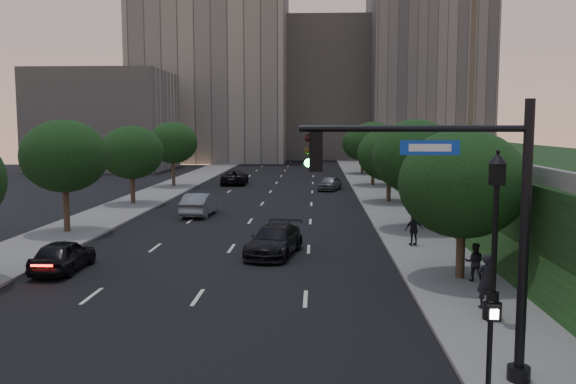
{
  "coord_description": "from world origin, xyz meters",
  "views": [
    {
      "loc": [
        4.37,
        -16.82,
        6.38
      ],
      "look_at": [
        3.2,
        8.42,
        3.6
      ],
      "focal_mm": 38.0,
      "sensor_mm": 36.0,
      "label": 1
    }
  ],
  "objects_px": {
    "sedan_far_right": "(330,183)",
    "sedan_mid_left": "(200,204)",
    "sedan_near_left": "(63,255)",
    "pedestrian_c": "(414,229)",
    "pedestrian_b": "(474,262)",
    "sedan_far_left": "(235,177)",
    "traffic_signal_mast": "(478,238)",
    "street_lamp": "(495,243)",
    "pedestrian_a": "(485,281)",
    "sedan_near_right": "(274,240)"
  },
  "relations": [
    {
      "from": "traffic_signal_mast",
      "to": "sedan_mid_left",
      "type": "distance_m",
      "value": 30.35
    },
    {
      "from": "sedan_near_left",
      "to": "sedan_mid_left",
      "type": "relative_size",
      "value": 0.85
    },
    {
      "from": "pedestrian_b",
      "to": "traffic_signal_mast",
      "type": "bearing_deg",
      "value": 87.83
    },
    {
      "from": "sedan_far_right",
      "to": "pedestrian_b",
      "type": "distance_m",
      "value": 35.59
    },
    {
      "from": "street_lamp",
      "to": "pedestrian_a",
      "type": "distance_m",
      "value": 2.01
    },
    {
      "from": "traffic_signal_mast",
      "to": "pedestrian_a",
      "type": "bearing_deg",
      "value": 72.5
    },
    {
      "from": "sedan_far_left",
      "to": "pedestrian_b",
      "type": "xyz_separation_m",
      "value": [
        15.1,
        -40.7,
        0.15
      ]
    },
    {
      "from": "sedan_near_left",
      "to": "sedan_far_right",
      "type": "bearing_deg",
      "value": -109.88
    },
    {
      "from": "sedan_near_right",
      "to": "pedestrian_c",
      "type": "bearing_deg",
      "value": 26.79
    },
    {
      "from": "sedan_near_right",
      "to": "sedan_near_left",
      "type": "bearing_deg",
      "value": -146.67
    },
    {
      "from": "sedan_near_left",
      "to": "sedan_far_right",
      "type": "height_order",
      "value": "same"
    },
    {
      "from": "pedestrian_a",
      "to": "sedan_far_right",
      "type": "bearing_deg",
      "value": -103.78
    },
    {
      "from": "street_lamp",
      "to": "pedestrian_c",
      "type": "xyz_separation_m",
      "value": [
        -0.6,
        12.1,
        -1.65
      ]
    },
    {
      "from": "traffic_signal_mast",
      "to": "sedan_mid_left",
      "type": "bearing_deg",
      "value": 113.61
    },
    {
      "from": "sedan_near_right",
      "to": "pedestrian_c",
      "type": "distance_m",
      "value": 7.42
    },
    {
      "from": "traffic_signal_mast",
      "to": "street_lamp",
      "type": "xyz_separation_m",
      "value": [
        1.79,
        4.76,
        -1.04
      ]
    },
    {
      "from": "pedestrian_a",
      "to": "pedestrian_c",
      "type": "distance_m",
      "value": 10.85
    },
    {
      "from": "pedestrian_c",
      "to": "pedestrian_b",
      "type": "bearing_deg",
      "value": 83.93
    },
    {
      "from": "sedan_mid_left",
      "to": "pedestrian_b",
      "type": "distance_m",
      "value": 23.18
    },
    {
      "from": "pedestrian_a",
      "to": "sedan_near_left",
      "type": "bearing_deg",
      "value": -36.83
    },
    {
      "from": "sedan_far_right",
      "to": "sedan_mid_left",
      "type": "bearing_deg",
      "value": -102.96
    },
    {
      "from": "sedan_mid_left",
      "to": "pedestrian_a",
      "type": "distance_m",
      "value": 25.78
    },
    {
      "from": "sedan_near_left",
      "to": "pedestrian_c",
      "type": "xyz_separation_m",
      "value": [
        16.13,
        5.83,
        0.27
      ]
    },
    {
      "from": "street_lamp",
      "to": "sedan_near_left",
      "type": "xyz_separation_m",
      "value": [
        -16.73,
        6.27,
        -1.92
      ]
    },
    {
      "from": "sedan_far_left",
      "to": "pedestrian_c",
      "type": "xyz_separation_m",
      "value": [
        13.83,
        -33.5,
        0.21
      ]
    },
    {
      "from": "sedan_near_left",
      "to": "sedan_far_right",
      "type": "distance_m",
      "value": 36.05
    },
    {
      "from": "traffic_signal_mast",
      "to": "sedan_near_left",
      "type": "xyz_separation_m",
      "value": [
        -14.94,
        11.03,
        -2.96
      ]
    },
    {
      "from": "pedestrian_c",
      "to": "sedan_mid_left",
      "type": "bearing_deg",
      "value": -55.23
    },
    {
      "from": "street_lamp",
      "to": "traffic_signal_mast",
      "type": "bearing_deg",
      "value": -110.64
    },
    {
      "from": "sedan_mid_left",
      "to": "pedestrian_b",
      "type": "height_order",
      "value": "pedestrian_b"
    },
    {
      "from": "street_lamp",
      "to": "sedan_far_left",
      "type": "distance_m",
      "value": 47.86
    },
    {
      "from": "sedan_far_left",
      "to": "pedestrian_a",
      "type": "height_order",
      "value": "pedestrian_a"
    },
    {
      "from": "sedan_mid_left",
      "to": "pedestrian_b",
      "type": "xyz_separation_m",
      "value": [
        14.56,
        -18.03,
        0.11
      ]
    },
    {
      "from": "sedan_near_left",
      "to": "pedestrian_b",
      "type": "bearing_deg",
      "value": 175.7
    },
    {
      "from": "street_lamp",
      "to": "pedestrian_c",
      "type": "height_order",
      "value": "street_lamp"
    },
    {
      "from": "sedan_far_left",
      "to": "sedan_near_right",
      "type": "xyz_separation_m",
      "value": [
        6.71,
        -35.56,
        -0.04
      ]
    },
    {
      "from": "traffic_signal_mast",
      "to": "pedestrian_b",
      "type": "bearing_deg",
      "value": 75.69
    },
    {
      "from": "traffic_signal_mast",
      "to": "sedan_far_left",
      "type": "height_order",
      "value": "traffic_signal_mast"
    },
    {
      "from": "sedan_far_right",
      "to": "pedestrian_c",
      "type": "xyz_separation_m",
      "value": [
        3.74,
        -28.03,
        0.27
      ]
    },
    {
      "from": "sedan_near_left",
      "to": "pedestrian_a",
      "type": "height_order",
      "value": "pedestrian_a"
    },
    {
      "from": "pedestrian_c",
      "to": "street_lamp",
      "type": "bearing_deg",
      "value": 76.78
    },
    {
      "from": "sedan_far_left",
      "to": "sedan_far_right",
      "type": "height_order",
      "value": "sedan_far_left"
    },
    {
      "from": "traffic_signal_mast",
      "to": "street_lamp",
      "type": "relative_size",
      "value": 1.25
    },
    {
      "from": "traffic_signal_mast",
      "to": "pedestrian_c",
      "type": "distance_m",
      "value": 17.11
    },
    {
      "from": "traffic_signal_mast",
      "to": "sedan_near_right",
      "type": "xyz_separation_m",
      "value": [
        -5.94,
        14.8,
        -2.93
      ]
    },
    {
      "from": "sedan_far_left",
      "to": "sedan_mid_left",
      "type": "bearing_deg",
      "value": 90.3
    },
    {
      "from": "sedan_mid_left",
      "to": "sedan_far_left",
      "type": "xyz_separation_m",
      "value": [
        -0.54,
        22.68,
        -0.04
      ]
    },
    {
      "from": "sedan_near_left",
      "to": "pedestrian_a",
      "type": "relative_size",
      "value": 2.25
    },
    {
      "from": "sedan_mid_left",
      "to": "sedan_near_left",
      "type": "bearing_deg",
      "value": 83.87
    },
    {
      "from": "street_lamp",
      "to": "sedan_near_left",
      "type": "height_order",
      "value": "street_lamp"
    }
  ]
}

